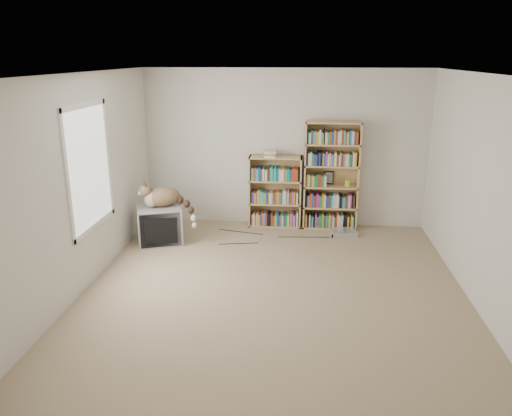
# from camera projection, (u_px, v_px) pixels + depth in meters

# --- Properties ---
(floor) EXTENTS (4.50, 5.00, 0.01)m
(floor) POSITION_uv_depth(u_px,v_px,m) (274.00, 289.00, 5.96)
(floor) COLOR tan
(floor) RESTS_ON ground
(wall_back) EXTENTS (4.50, 0.02, 2.50)m
(wall_back) POSITION_uv_depth(u_px,v_px,m) (285.00, 149.00, 7.97)
(wall_back) COLOR beige
(wall_back) RESTS_ON floor
(wall_front) EXTENTS (4.50, 0.02, 2.50)m
(wall_front) POSITION_uv_depth(u_px,v_px,m) (252.00, 288.00, 3.22)
(wall_front) COLOR beige
(wall_front) RESTS_ON floor
(wall_left) EXTENTS (0.02, 5.00, 2.50)m
(wall_left) POSITION_uv_depth(u_px,v_px,m) (83.00, 184.00, 5.81)
(wall_left) COLOR beige
(wall_left) RESTS_ON floor
(wall_right) EXTENTS (0.02, 5.00, 2.50)m
(wall_right) POSITION_uv_depth(u_px,v_px,m) (483.00, 194.00, 5.39)
(wall_right) COLOR beige
(wall_right) RESTS_ON floor
(ceiling) EXTENTS (4.50, 5.00, 0.02)m
(ceiling) POSITION_uv_depth(u_px,v_px,m) (277.00, 74.00, 5.23)
(ceiling) COLOR white
(ceiling) RESTS_ON wall_back
(window) EXTENTS (0.02, 1.22, 1.52)m
(window) POSITION_uv_depth(u_px,v_px,m) (89.00, 167.00, 5.95)
(window) COLOR white
(window) RESTS_ON wall_left
(crt_tv) EXTENTS (0.78, 0.75, 0.55)m
(crt_tv) POSITION_uv_depth(u_px,v_px,m) (160.00, 224.00, 7.42)
(crt_tv) COLOR gray
(crt_tv) RESTS_ON floor
(cat) EXTENTS (0.88, 0.55, 0.63)m
(cat) POSITION_uv_depth(u_px,v_px,m) (167.00, 200.00, 7.31)
(cat) COLOR #372616
(cat) RESTS_ON crt_tv
(bookcase_tall) EXTENTS (0.86, 0.30, 1.71)m
(bookcase_tall) POSITION_uv_depth(u_px,v_px,m) (331.00, 178.00, 7.90)
(bookcase_tall) COLOR tan
(bookcase_tall) RESTS_ON floor
(bookcase_short) EXTENTS (0.84, 0.30, 1.15)m
(bookcase_short) POSITION_uv_depth(u_px,v_px,m) (275.00, 194.00, 8.07)
(bookcase_short) COLOR tan
(bookcase_short) RESTS_ON floor
(book_stack) EXTENTS (0.22, 0.29, 0.09)m
(book_stack) POSITION_uv_depth(u_px,v_px,m) (269.00, 154.00, 7.83)
(book_stack) COLOR #AE3B17
(book_stack) RESTS_ON bookcase_short
(green_mug) EXTENTS (0.09, 0.09, 0.10)m
(green_mug) POSITION_uv_depth(u_px,v_px,m) (348.00, 183.00, 7.88)
(green_mug) COLOR #9DBD36
(green_mug) RESTS_ON bookcase_tall
(framed_print) EXTENTS (0.16, 0.05, 0.21)m
(framed_print) POSITION_uv_depth(u_px,v_px,m) (329.00, 178.00, 7.98)
(framed_print) COLOR black
(framed_print) RESTS_ON bookcase_tall
(dvd_player) EXTENTS (0.43, 0.35, 0.09)m
(dvd_player) POSITION_uv_depth(u_px,v_px,m) (343.00, 233.00, 7.74)
(dvd_player) COLOR silver
(dvd_player) RESTS_ON floor
(wall_outlet) EXTENTS (0.01, 0.08, 0.13)m
(wall_outlet) POSITION_uv_depth(u_px,v_px,m) (138.00, 213.00, 7.77)
(wall_outlet) COLOR silver
(wall_outlet) RESTS_ON wall_left
(floor_cables) EXTENTS (1.20, 0.70, 0.01)m
(floor_cables) POSITION_uv_depth(u_px,v_px,m) (271.00, 238.00, 7.61)
(floor_cables) COLOR black
(floor_cables) RESTS_ON floor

